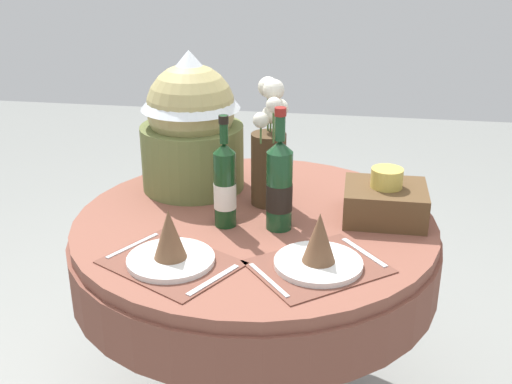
# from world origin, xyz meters

# --- Properties ---
(dining_table) EXTENTS (1.16, 1.16, 0.77)m
(dining_table) POSITION_xyz_m (0.00, 0.00, 0.63)
(dining_table) COLOR brown
(dining_table) RESTS_ON ground
(place_setting_left) EXTENTS (0.42, 0.39, 0.16)m
(place_setting_left) POSITION_xyz_m (-0.18, -0.32, 0.81)
(place_setting_left) COLOR brown
(place_setting_left) RESTS_ON dining_table
(place_setting_right) EXTENTS (0.43, 0.41, 0.16)m
(place_setting_right) POSITION_xyz_m (0.22, -0.28, 0.81)
(place_setting_right) COLOR brown
(place_setting_right) RESTS_ON dining_table
(flower_vase) EXTENTS (0.12, 0.19, 0.42)m
(flower_vase) POSITION_xyz_m (0.03, 0.13, 0.95)
(flower_vase) COLOR #47331E
(flower_vase) RESTS_ON dining_table
(wine_bottle_left) EXTENTS (0.08, 0.08, 0.38)m
(wine_bottle_left) POSITION_xyz_m (0.08, -0.05, 0.91)
(wine_bottle_left) COLOR #194223
(wine_bottle_left) RESTS_ON dining_table
(wine_bottle_centre) EXTENTS (0.07, 0.07, 0.35)m
(wine_bottle_centre) POSITION_xyz_m (-0.08, -0.06, 0.90)
(wine_bottle_centre) COLOR #143819
(wine_bottle_centre) RESTS_ON dining_table
(gift_tub_back_left) EXTENTS (0.35, 0.35, 0.48)m
(gift_tub_back_left) POSITION_xyz_m (-0.26, 0.23, 1.02)
(gift_tub_back_left) COLOR olive
(gift_tub_back_left) RESTS_ON dining_table
(woven_basket_side_right) EXTENTS (0.25, 0.22, 0.17)m
(woven_basket_side_right) POSITION_xyz_m (0.40, 0.07, 0.83)
(woven_basket_side_right) COLOR brown
(woven_basket_side_right) RESTS_ON dining_table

